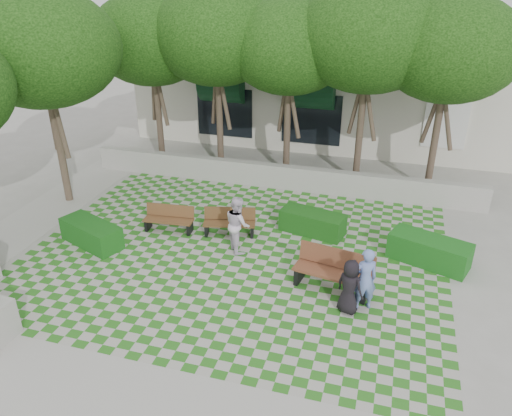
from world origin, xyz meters
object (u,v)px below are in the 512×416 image
(person_dark, at_px, (350,287))
(bench_east, at_px, (334,271))
(bench_west, at_px, (169,219))
(person_white, at_px, (238,224))
(hedge_midright, at_px, (312,223))
(hedge_west, at_px, (91,233))
(bench_mid, at_px, (230,222))
(hedge_east, at_px, (429,251))
(person_blue, at_px, (365,279))

(person_dark, bearing_deg, bench_east, -33.21)
(bench_west, bearing_deg, person_white, -17.05)
(hedge_midright, bearing_deg, hedge_west, -157.77)
(bench_mid, height_order, bench_west, bench_mid)
(hedge_west, height_order, person_white, person_white)
(hedge_east, bearing_deg, hedge_west, -169.94)
(hedge_midright, relative_size, hedge_west, 0.98)
(hedge_west, xyz_separation_m, person_white, (4.38, 0.93, 0.50))
(bench_west, bearing_deg, hedge_midright, 9.21)
(bench_west, bearing_deg, hedge_east, -3.01)
(hedge_east, xyz_separation_m, hedge_midright, (-3.51, 0.84, -0.03))
(bench_west, height_order, person_dark, person_dark)
(bench_east, height_order, bench_mid, bench_east)
(hedge_midright, distance_m, person_dark, 4.05)
(bench_west, bearing_deg, bench_mid, 3.95)
(hedge_midright, height_order, person_dark, person_dark)
(hedge_midright, height_order, person_white, person_white)
(bench_west, height_order, person_blue, person_blue)
(bench_mid, height_order, hedge_midright, bench_mid)
(bench_west, height_order, hedge_west, bench_west)
(hedge_midright, bearing_deg, person_dark, -67.10)
(hedge_east, height_order, hedge_west, hedge_east)
(bench_east, height_order, hedge_west, bench_east)
(person_blue, distance_m, person_white, 4.24)
(bench_east, xyz_separation_m, hedge_west, (-7.38, 0.26, -0.16))
(bench_east, height_order, person_dark, person_dark)
(bench_west, relative_size, person_white, 0.94)
(person_white, bearing_deg, bench_east, -148.85)
(bench_west, distance_m, hedge_midright, 4.56)
(bench_east, xyz_separation_m, hedge_midright, (-1.07, 2.84, -0.16))
(hedge_east, height_order, person_white, person_white)
(person_dark, relative_size, person_white, 0.84)
(person_white, bearing_deg, hedge_west, 64.68)
(person_white, bearing_deg, bench_mid, -3.79)
(hedge_east, bearing_deg, bench_mid, 179.83)
(hedge_east, bearing_deg, person_white, -171.50)
(hedge_east, bearing_deg, bench_west, -177.91)
(bench_east, bearing_deg, hedge_east, 49.66)
(bench_east, height_order, person_white, person_white)
(hedge_west, bearing_deg, bench_east, -2.01)
(bench_east, xyz_separation_m, bench_west, (-5.49, 1.71, -0.12))
(bench_mid, bearing_deg, person_white, -69.69)
(bench_mid, bearing_deg, hedge_east, -13.38)
(person_dark, xyz_separation_m, person_white, (-3.51, 2.06, 0.14))
(bench_west, xyz_separation_m, person_white, (2.48, -0.52, 0.46))
(bench_west, xyz_separation_m, person_blue, (6.31, -2.33, 0.44))
(person_blue, relative_size, person_white, 0.98)
(bench_east, distance_m, person_dark, 1.03)
(bench_east, distance_m, person_white, 3.25)
(hedge_west, bearing_deg, hedge_east, 10.06)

